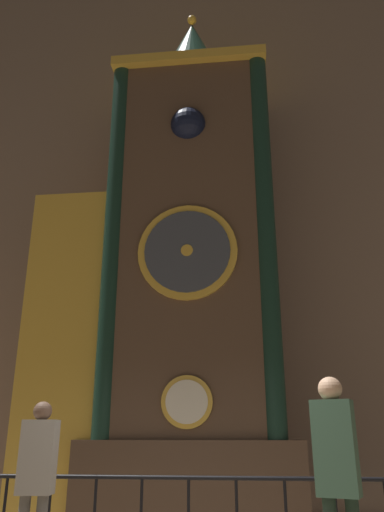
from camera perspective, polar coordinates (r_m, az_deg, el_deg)
cathedral_back_wall at (r=11.38m, az=1.39°, el=6.85°), size 24.00×0.32×12.92m
clock_tower at (r=9.09m, az=-2.62°, el=-2.37°), size 4.63×1.79×10.14m
visitor_near at (r=5.62m, az=-17.32°, el=-22.53°), size 0.36×0.25×1.68m
visitor_far at (r=4.66m, az=16.23°, el=-22.09°), size 0.39×0.32×1.84m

